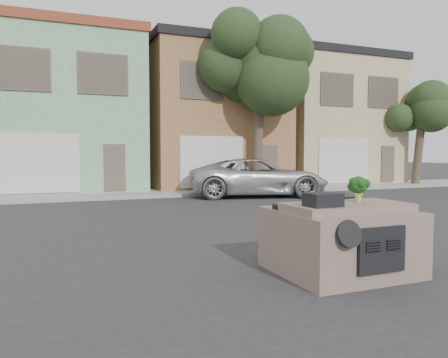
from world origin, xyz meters
TOP-DOWN VIEW (x-y plane):
  - ground_plane at (0.00, 0.00)m, footprint 120.00×120.00m
  - sidewalk at (0.00, 10.50)m, footprint 40.00×3.00m
  - townhouse_mint at (-3.50, 14.50)m, footprint 7.20×8.20m
  - townhouse_tan at (4.00, 14.50)m, footprint 7.20×8.20m
  - townhouse_beige at (11.50, 14.50)m, footprint 7.20×8.20m
  - silver_pickup at (4.21, 8.17)m, footprint 6.44×4.12m
  - tree_near at (5.00, 9.80)m, footprint 4.40×4.00m
  - tree_far at (15.00, 9.80)m, footprint 3.20×3.00m
  - car_dashboard at (0.00, -3.00)m, footprint 2.00×1.80m
  - instrument_hump at (-0.58, -3.35)m, footprint 0.48×0.38m
  - wiper_arm at (0.28, -2.62)m, footprint 0.69×0.15m
  - broccoli at (0.32, -3.03)m, footprint 0.46×0.46m

SIDE VIEW (x-z plane):
  - ground_plane at x=0.00m, z-range 0.00..0.00m
  - silver_pickup at x=4.21m, z-range -0.83..0.83m
  - sidewalk at x=0.00m, z-range 0.00..0.15m
  - car_dashboard at x=0.00m, z-range 0.00..1.12m
  - wiper_arm at x=0.28m, z-range 1.12..1.14m
  - instrument_hump at x=-0.58m, z-range 1.12..1.32m
  - broccoli at x=0.32m, z-range 1.12..1.53m
  - tree_far at x=15.00m, z-range 0.00..6.00m
  - townhouse_mint at x=-3.50m, z-range 0.00..7.55m
  - townhouse_tan at x=4.00m, z-range 0.00..7.55m
  - townhouse_beige at x=11.50m, z-range 0.00..7.55m
  - tree_near at x=5.00m, z-range 0.00..8.50m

